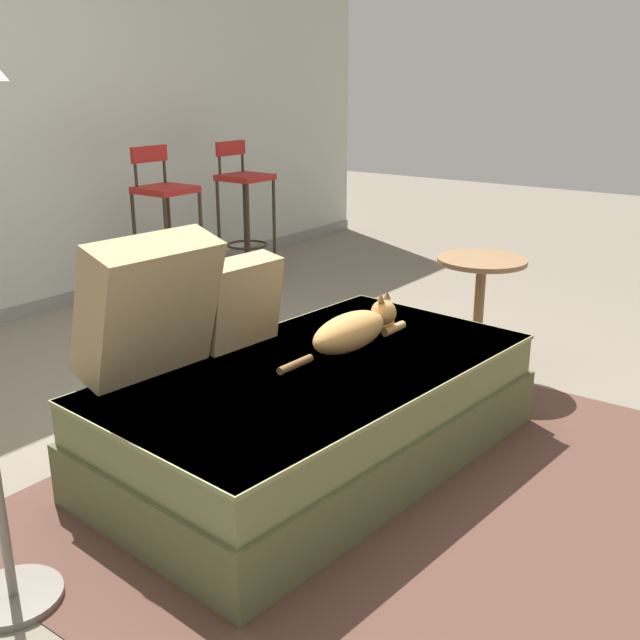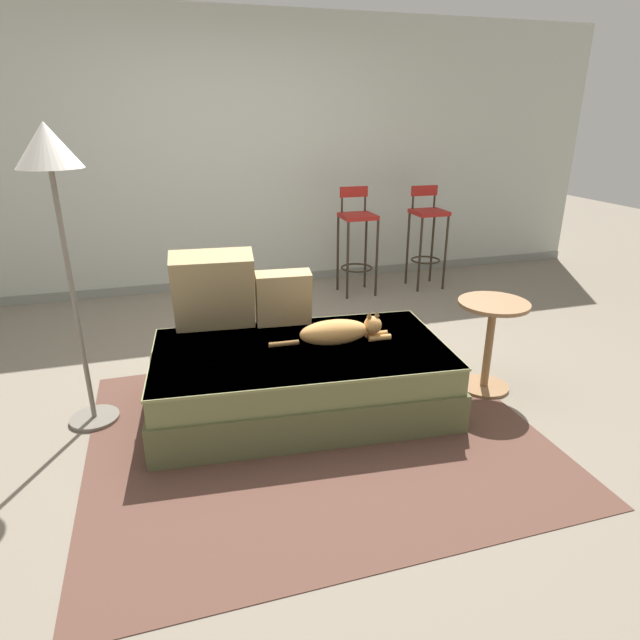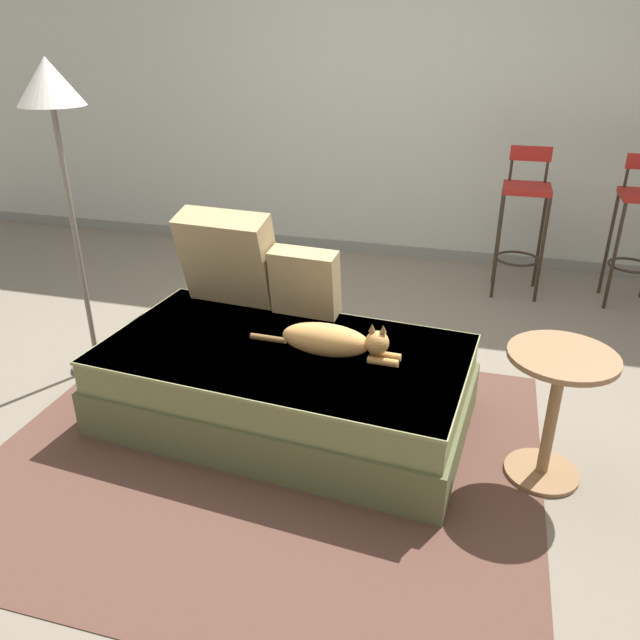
# 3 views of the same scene
# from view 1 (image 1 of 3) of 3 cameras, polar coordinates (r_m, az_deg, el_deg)

# --- Properties ---
(ground_plane) EXTENTS (16.00, 16.00, 0.00)m
(ground_plane) POSITION_cam_1_polar(r_m,az_deg,el_deg) (3.27, -5.87, -8.44)
(ground_plane) COLOR slate
(ground_plane) RESTS_ON ground
(area_rug) EXTENTS (2.45, 2.07, 0.01)m
(area_rug) POSITION_cam_1_polar(r_m,az_deg,el_deg) (2.90, 4.73, -12.05)
(area_rug) COLOR brown
(area_rug) RESTS_ON ground
(couch) EXTENTS (1.83, 1.12, 0.40)m
(couch) POSITION_cam_1_polar(r_m,az_deg,el_deg) (2.95, -0.16, -6.96)
(couch) COLOR brown
(couch) RESTS_ON ground
(throw_pillow_corner) EXTENTS (0.52, 0.35, 0.53)m
(throw_pillow_corner) POSITION_cam_1_polar(r_m,az_deg,el_deg) (2.75, -12.90, 1.00)
(throw_pillow_corner) COLOR tan
(throw_pillow_corner) RESTS_ON couch
(throw_pillow_middle) EXTENTS (0.37, 0.21, 0.37)m
(throw_pillow_middle) POSITION_cam_1_polar(r_m,az_deg,el_deg) (3.04, -6.15, 1.38)
(throw_pillow_middle) COLOR tan
(throw_pillow_middle) RESTS_ON couch
(cat) EXTENTS (0.74, 0.19, 0.19)m
(cat) POSITION_cam_1_polar(r_m,az_deg,el_deg) (3.02, 2.61, -0.76)
(cat) COLOR tan
(cat) RESTS_ON couch
(bar_stool_near_window) EXTENTS (0.32, 0.32, 1.04)m
(bar_stool_near_window) POSITION_cam_1_polar(r_m,az_deg,el_deg) (4.94, -11.70, 7.85)
(bar_stool_near_window) COLOR #2D2319
(bar_stool_near_window) RESTS_ON ground
(bar_stool_by_doorway) EXTENTS (0.32, 0.32, 1.02)m
(bar_stool_by_doorway) POSITION_cam_1_polar(r_m,az_deg,el_deg) (5.47, -5.80, 9.18)
(bar_stool_by_doorway) COLOR #2D2319
(bar_stool_by_doorway) RESTS_ON ground
(side_table) EXTENTS (0.44, 0.44, 0.60)m
(side_table) POSITION_cam_1_polar(r_m,az_deg,el_deg) (3.83, 12.05, 1.55)
(side_table) COLOR olive
(side_table) RESTS_ON ground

